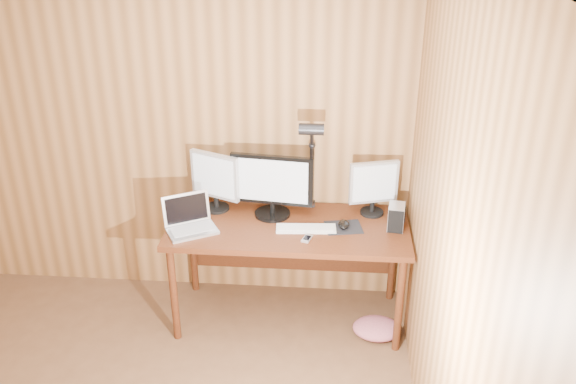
# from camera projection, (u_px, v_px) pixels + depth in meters

# --- Properties ---
(room_shell) EXTENTS (4.00, 4.00, 4.00)m
(room_shell) POSITION_uv_depth(u_px,v_px,m) (27.00, 302.00, 2.45)
(room_shell) COLOR brown
(room_shell) RESTS_ON ground
(desk) EXTENTS (1.60, 0.70, 0.75)m
(desk) POSITION_uv_depth(u_px,v_px,m) (289.00, 236.00, 4.18)
(desk) COLOR #49210F
(desk) RESTS_ON floor
(monitor_center) EXTENTS (0.56, 0.25, 0.44)m
(monitor_center) POSITION_uv_depth(u_px,v_px,m) (272.00, 185.00, 4.10)
(monitor_center) COLOR black
(monitor_center) RESTS_ON desk
(monitor_left) EXTENTS (0.35, 0.18, 0.42)m
(monitor_left) POSITION_uv_depth(u_px,v_px,m) (215.00, 180.00, 4.18)
(monitor_left) COLOR black
(monitor_left) RESTS_ON desk
(monitor_right) EXTENTS (0.33, 0.16, 0.39)m
(monitor_right) POSITION_uv_depth(u_px,v_px,m) (374.00, 187.00, 4.13)
(monitor_right) COLOR black
(monitor_right) RESTS_ON desk
(laptop) EXTENTS (0.39, 0.36, 0.22)m
(laptop) POSITION_uv_depth(u_px,v_px,m) (190.00, 221.00, 4.00)
(laptop) COLOR silver
(laptop) RESTS_ON desk
(keyboard) EXTENTS (0.40, 0.15, 0.02)m
(keyboard) POSITION_uv_depth(u_px,v_px,m) (306.00, 228.00, 4.00)
(keyboard) COLOR silver
(keyboard) RESTS_ON desk
(mousepad) EXTENTS (0.27, 0.23, 0.00)m
(mousepad) POSITION_uv_depth(u_px,v_px,m) (344.00, 227.00, 4.03)
(mousepad) COLOR black
(mousepad) RESTS_ON desk
(mouse) EXTENTS (0.11, 0.13, 0.04)m
(mouse) POSITION_uv_depth(u_px,v_px,m) (344.00, 224.00, 4.02)
(mouse) COLOR black
(mouse) RESTS_ON mousepad
(hard_drive) EXTENTS (0.12, 0.16, 0.17)m
(hard_drive) POSITION_uv_depth(u_px,v_px,m) (396.00, 217.00, 3.99)
(hard_drive) COLOR silver
(hard_drive) RESTS_ON desk
(phone) EXTENTS (0.08, 0.11, 0.01)m
(phone) POSITION_uv_depth(u_px,v_px,m) (307.00, 238.00, 3.89)
(phone) COLOR silver
(phone) RESTS_ON desk
(speaker) EXTENTS (0.05, 0.05, 0.12)m
(speaker) POSITION_uv_depth(u_px,v_px,m) (402.00, 214.00, 4.09)
(speaker) COLOR black
(speaker) RESTS_ON desk
(desk_lamp) EXTENTS (0.16, 0.23, 0.71)m
(desk_lamp) POSITION_uv_depth(u_px,v_px,m) (311.00, 152.00, 4.06)
(desk_lamp) COLOR black
(desk_lamp) RESTS_ON desk
(fabric_pile) EXTENTS (0.36, 0.31, 0.11)m
(fabric_pile) POSITION_uv_depth(u_px,v_px,m) (377.00, 328.00, 4.18)
(fabric_pile) COLOR #B55865
(fabric_pile) RESTS_ON floor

